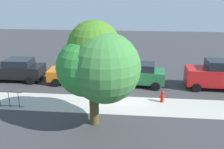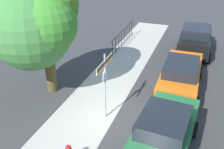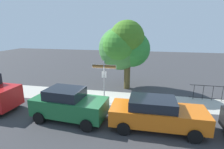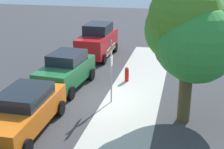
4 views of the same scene
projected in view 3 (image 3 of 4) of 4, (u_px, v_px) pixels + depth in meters
ground_plane at (101, 104)px, 11.73m from camera, size 60.00×60.00×0.00m
sidewalk_strip at (133, 99)px, 12.57m from camera, size 24.00×2.60×0.00m
street_sign at (104, 74)px, 11.58m from camera, size 1.63×0.07×2.91m
shade_tree at (124, 46)px, 14.20m from camera, size 4.21×3.85×5.59m
car_green at (69, 104)px, 9.60m from camera, size 4.13×2.19×1.78m
car_orange at (156, 113)px, 8.72m from camera, size 4.66×2.00×1.60m
fire_hydrant at (67, 93)px, 12.74m from camera, size 0.42×0.22×0.78m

